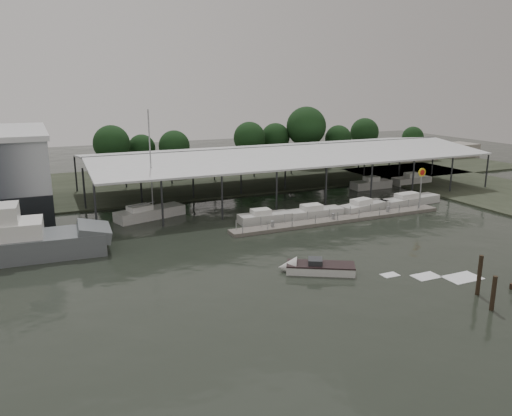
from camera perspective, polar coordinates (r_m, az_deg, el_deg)
name	(u,v)px	position (r m, az deg, el deg)	size (l,w,h in m)	color
ground	(262,267)	(44.74, 0.64, -6.78)	(200.00, 200.00, 0.00)	black
land_strip_far	(153,183)	(83.33, -11.67, 2.84)	(140.00, 30.00, 0.30)	#3C4332
covered_boat_shed	(286,151)	(75.10, 3.40, 6.56)	(58.24, 24.00, 6.96)	silver
floating_dock	(340,219)	(60.07, 9.61, -1.30)	(28.00, 2.00, 1.40)	#68635C
shell_fuel_sign	(421,181)	(66.59, 18.38, 2.97)	(1.10, 0.18, 5.55)	gray
distant_commercial_buildings	(423,151)	(113.59, 18.50, 6.24)	(22.00, 8.00, 4.00)	gray
grey_trawler	(11,243)	(51.57, -26.17, -3.57)	(17.70, 5.84, 8.84)	#565B5F
white_sailboat	(149,213)	(61.77, -12.13, -0.55)	(8.90, 4.95, 13.21)	silver
speedboat_underway	(314,268)	(43.74, 6.65, -6.83)	(15.90, 9.96, 2.00)	silver
moored_cruiser_0	(264,217)	(58.63, 0.93, -1.07)	(6.29, 2.46, 1.70)	silver
moored_cruiser_1	(314,212)	(61.24, 6.69, -0.50)	(7.06, 2.35, 1.70)	silver
moored_cruiser_2	(364,207)	(65.18, 12.22, 0.17)	(7.63, 3.68, 1.70)	silver
moored_cruiser_3	(409,200)	(70.22, 17.11, 0.85)	(9.50, 3.13, 1.70)	silver
horizon_tree_line	(271,136)	(96.12, 1.78, 8.22)	(68.36, 9.88, 11.56)	#312216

